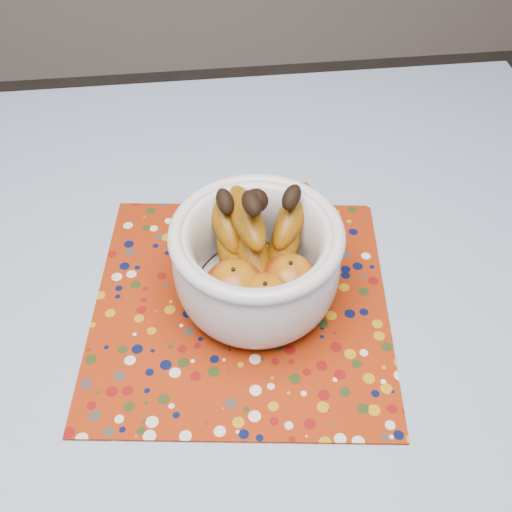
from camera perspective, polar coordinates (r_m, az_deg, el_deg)
name	(u,v)px	position (r m, az deg, el deg)	size (l,w,h in m)	color
table	(193,419)	(0.80, -5.99, -15.21)	(1.20, 1.20, 0.75)	brown
tablecloth	(188,387)	(0.73, -6.50, -12.28)	(1.32, 1.32, 0.01)	slate
placemat	(241,304)	(0.78, -1.44, -4.62)	(0.38, 0.38, 0.00)	maroon
fruit_bowl	(258,255)	(0.74, 0.20, 0.06)	(0.22, 0.22, 0.17)	silver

